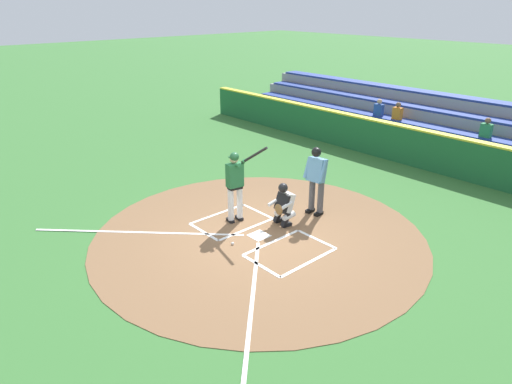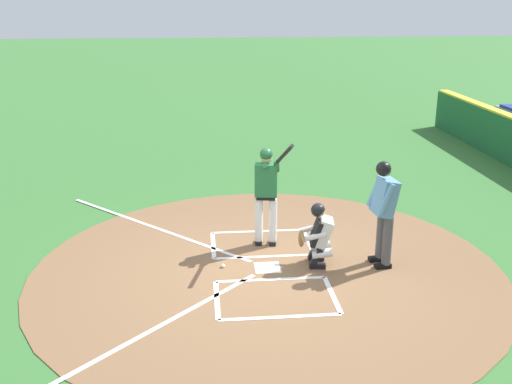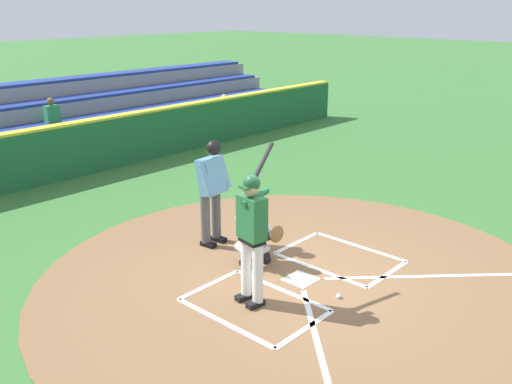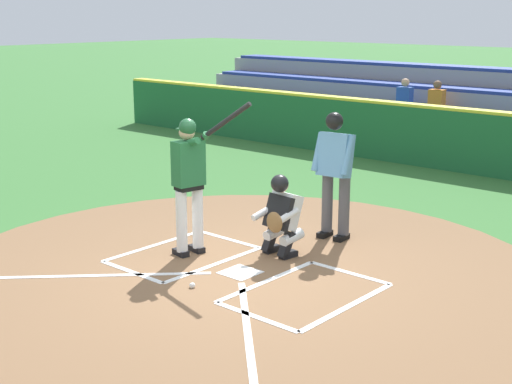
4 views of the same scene
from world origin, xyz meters
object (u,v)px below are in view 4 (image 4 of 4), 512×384
object	(u,v)px
batter	(190,176)
plate_umpire	(335,167)
baseball	(192,286)
catcher	(281,214)

from	to	relation	value
batter	plate_umpire	xyz separation A→B (m)	(-1.03, -1.87, -0.02)
baseball	plate_umpire	bearing A→B (deg)	-92.82
baseball	catcher	bearing A→B (deg)	-91.08
batter	plate_umpire	distance (m)	2.14
batter	catcher	bearing A→B (deg)	-139.93
batter	baseball	distance (m)	1.63
batter	plate_umpire	bearing A→B (deg)	-118.96
catcher	plate_umpire	distance (m)	1.19
batter	catcher	size ratio (longest dim) A/B	1.88
catcher	baseball	xyz separation A→B (m)	(0.03, 1.63, -0.55)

